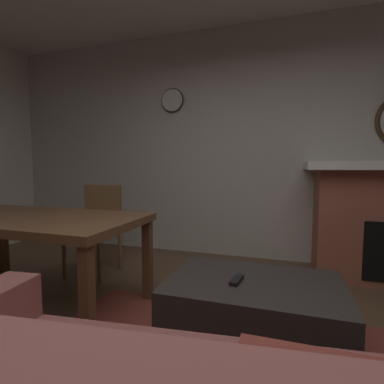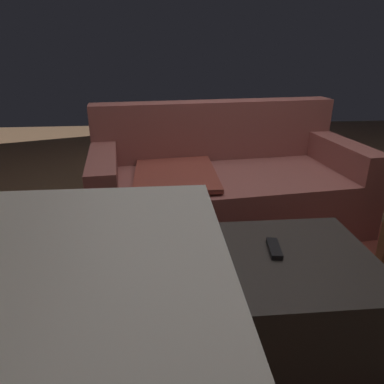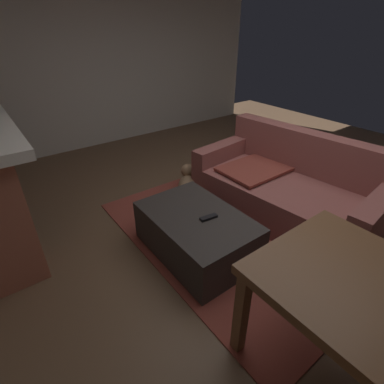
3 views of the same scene
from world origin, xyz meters
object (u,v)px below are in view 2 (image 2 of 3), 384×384
couch (224,183)px  small_dog (83,250)px  tv_remote (274,249)px  ottoman_coffee_table (252,297)px

couch → small_dog: size_ratio=4.30×
tv_remote → small_dog: tv_remote is taller
couch → small_dog: 1.17m
tv_remote → small_dog: size_ratio=0.34×
ottoman_coffee_table → tv_remote: tv_remote is taller
tv_remote → small_dog: bearing=161.6°
couch → tv_remote: size_ratio=12.68×
couch → ottoman_coffee_table: couch is taller
couch → ottoman_coffee_table: bearing=-93.5°
couch → ottoman_coffee_table: 1.21m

